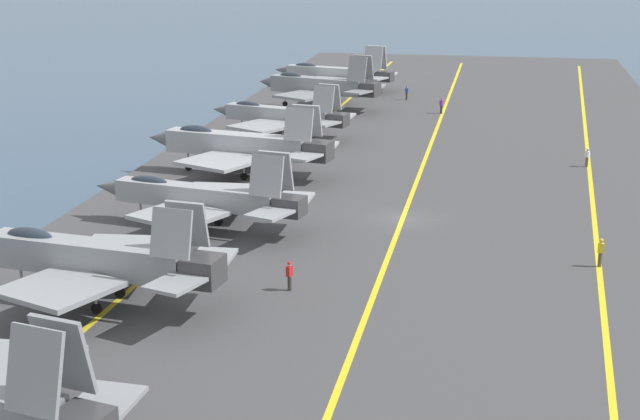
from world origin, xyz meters
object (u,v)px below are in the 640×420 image
parked_jet_eighth (336,73)px  crew_red_vest (290,274)px  parked_jet_fourth (201,197)px  crew_yellow_vest (601,251)px  parked_jet_sixth (281,115)px  crew_blue_vest (407,92)px  parked_jet_fifth (240,145)px  crew_white_vest (587,156)px  crew_purple_vest (441,105)px  parked_jet_seventh (319,86)px  parked_jet_third (92,258)px

parked_jet_eighth → crew_red_vest: (-74.69, -10.18, -1.17)m
parked_jet_fourth → crew_yellow_vest: bearing=-97.0°
parked_jet_sixth → crew_blue_vest: bearing=-21.7°
parked_jet_fifth → crew_white_vest: (8.81, -29.45, -1.74)m
parked_jet_fifth → crew_yellow_vest: size_ratio=9.29×
parked_jet_eighth → crew_white_vest: bearing=-143.1°
parked_jet_fourth → crew_yellow_vest: parked_jet_fourth is taller
parked_jet_sixth → crew_blue_vest: parked_jet_sixth is taller
parked_jet_eighth → crew_purple_vest: (-15.26, -14.95, -1.14)m
parked_jet_fifth → parked_jet_seventh: 33.20m
parked_jet_sixth → parked_jet_seventh: bearing=-2.4°
parked_jet_fifth → crew_purple_vest: (32.87, -14.93, -1.65)m
crew_red_vest → crew_white_vest: bearing=-28.6°
parked_jet_third → crew_purple_vest: size_ratio=8.79×
parked_jet_fourth → parked_jet_sixth: size_ratio=1.07×
parked_jet_eighth → parked_jet_sixth: bearing=179.9°
parked_jet_fifth → crew_purple_vest: parked_jet_fifth is taller
parked_jet_sixth → parked_jet_third: bearing=179.9°
parked_jet_fifth → parked_jet_sixth: size_ratio=1.12×
parked_jet_sixth → crew_yellow_vest: 45.22m
parked_jet_sixth → crew_red_vest: 44.09m
parked_jet_eighth → crew_white_vest: size_ratio=9.95×
parked_jet_fourth → crew_white_vest: parked_jet_fourth is taller
parked_jet_seventh → parked_jet_eighth: (14.94, 0.63, -0.61)m
crew_blue_vest → parked_jet_sixth: bearing=158.3°
parked_jet_seventh → crew_red_vest: 60.53m
crew_white_vest → crew_yellow_vest: (-27.69, 1.16, 0.08)m
crew_white_vest → crew_red_vest: crew_red_vest is taller
parked_jet_third → parked_jet_fourth: (15.06, -1.62, -0.41)m
parked_jet_seventh → crew_white_vest: bearing=-130.2°
parked_jet_seventh → crew_red_vest: parked_jet_seventh is taller
parked_jet_eighth → crew_red_vest: size_ratio=9.50×
parked_jet_fifth → crew_red_vest: (-26.56, -10.16, -1.69)m
parked_jet_fifth → parked_jet_sixth: (16.31, 0.08, -0.39)m
parked_jet_fourth → crew_purple_vest: size_ratio=8.84×
parked_jet_seventh → parked_jet_eighth: parked_jet_seventh is taller
parked_jet_fifth → parked_jet_seventh: (33.19, -0.62, 0.09)m
crew_red_vest → crew_purple_vest: bearing=-4.6°
crew_red_vest → crew_blue_vest: size_ratio=1.02×
parked_jet_fifth → crew_yellow_vest: 34.05m
parked_jet_third → crew_purple_vest: 65.33m
parked_jet_seventh → crew_white_vest: size_ratio=9.17×
parked_jet_fifth → parked_jet_sixth: 16.32m
parked_jet_fourth → parked_jet_third: bearing=173.9°
crew_yellow_vest → parked_jet_third: bearing=112.5°
parked_jet_fourth → parked_jet_eighth: 63.75m
parked_jet_fifth → parked_jet_eighth: size_ratio=1.01×
parked_jet_seventh → crew_red_vest: size_ratio=8.75×
parked_jet_third → parked_jet_eighth: 78.80m
parked_jet_fourth → crew_red_vest: (-10.95, -8.71, -1.33)m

